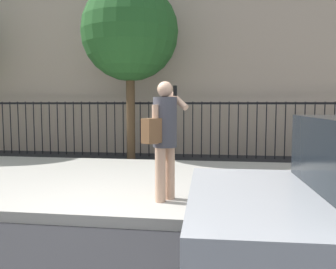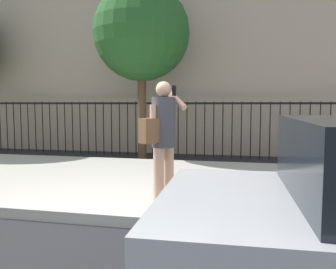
# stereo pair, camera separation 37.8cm
# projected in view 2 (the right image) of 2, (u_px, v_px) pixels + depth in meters

# --- Properties ---
(ground_plane) EXTENTS (60.00, 60.00, 0.00)m
(ground_plane) POSITION_uv_depth(u_px,v_px,m) (103.00, 226.00, 4.44)
(ground_plane) COLOR black
(sidewalk) EXTENTS (28.00, 4.40, 0.15)m
(sidewalk) POSITION_uv_depth(u_px,v_px,m) (149.00, 182.00, 6.57)
(sidewalk) COLOR #B2ADA3
(sidewalk) RESTS_ON ground
(building_facade) EXTENTS (28.00, 4.00, 9.99)m
(building_facade) POSITION_uv_depth(u_px,v_px,m) (196.00, 4.00, 12.26)
(building_facade) COLOR tan
(building_facade) RESTS_ON ground
(iron_fence) EXTENTS (12.03, 0.04, 1.60)m
(iron_fence) POSITION_uv_depth(u_px,v_px,m) (183.00, 122.00, 10.09)
(iron_fence) COLOR black
(iron_fence) RESTS_ON ground
(pedestrian_on_phone) EXTENTS (0.63, 0.72, 1.71)m
(pedestrian_on_phone) POSITION_uv_depth(u_px,v_px,m) (162.00, 132.00, 4.99)
(pedestrian_on_phone) COLOR tan
(pedestrian_on_phone) RESTS_ON sidewalk
(street_tree_near) EXTENTS (2.58, 2.58, 4.72)m
(street_tree_near) POSITION_uv_depth(u_px,v_px,m) (142.00, 33.00, 9.36)
(street_tree_near) COLOR #4C3823
(street_tree_near) RESTS_ON ground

